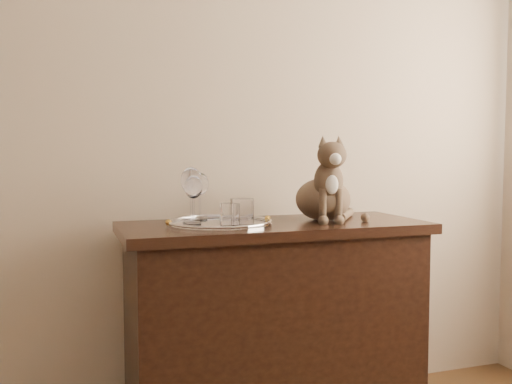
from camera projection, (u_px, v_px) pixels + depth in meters
wall_back at (109, 97)px, 2.31m from camera, size 4.00×0.10×2.70m
sideboard at (274, 328)px, 2.27m from camera, size 1.20×0.50×0.85m
tray at (220, 224)px, 2.17m from camera, size 0.40×0.40×0.01m
wine_glass_a at (191, 195)px, 2.16m from camera, size 0.08×0.08×0.21m
wine_glass_b at (200, 196)px, 2.26m from camera, size 0.07×0.07×0.19m
wine_glass_c at (194, 200)px, 2.12m from camera, size 0.07×0.07×0.18m
tumbler_a at (242, 212)px, 2.10m from camera, size 0.09×0.09×0.10m
tumbler_b at (230, 214)px, 2.08m from camera, size 0.07×0.07×0.08m
cat at (323, 178)px, 2.31m from camera, size 0.39×0.38×0.34m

